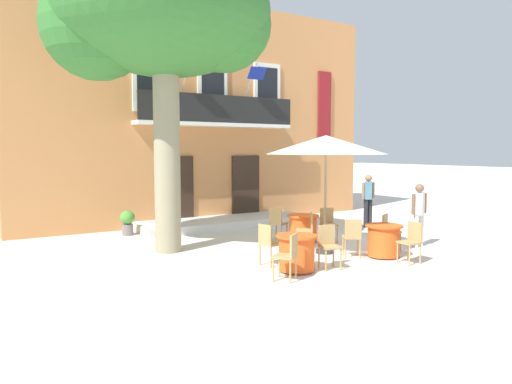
# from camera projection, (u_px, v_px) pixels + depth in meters

# --- Properties ---
(ground_plane) EXTENTS (120.00, 120.00, 0.00)m
(ground_plane) POSITION_uv_depth(u_px,v_px,m) (317.00, 245.00, 12.85)
(ground_plane) COLOR silver
(building_facade) EXTENTS (13.00, 5.09, 7.50)m
(building_facade) POSITION_uv_depth(u_px,v_px,m) (188.00, 116.00, 18.15)
(building_facade) COLOR #CC844C
(building_facade) RESTS_ON ground
(entrance_step_platform) EXTENTS (5.84, 1.84, 0.25)m
(entrance_step_platform) POSITION_uv_depth(u_px,v_px,m) (226.00, 222.00, 16.01)
(entrance_step_platform) COLOR silver
(entrance_step_platform) RESTS_ON ground
(plane_tree) EXTENTS (5.32, 4.67, 7.37)m
(plane_tree) POSITION_uv_depth(u_px,v_px,m) (161.00, 16.00, 11.52)
(plane_tree) COLOR gray
(plane_tree) RESTS_ON ground
(cafe_table_near_tree) EXTENTS (0.86, 0.86, 0.76)m
(cafe_table_near_tree) POSITION_uv_depth(u_px,v_px,m) (384.00, 241.00, 11.34)
(cafe_table_near_tree) COLOR #EA561E
(cafe_table_near_tree) RESTS_ON ground
(cafe_chair_near_tree_0) EXTENTS (0.54, 0.54, 0.91)m
(cafe_chair_near_tree_0) POSITION_uv_depth(u_px,v_px,m) (389.00, 230.00, 12.01)
(cafe_chair_near_tree_0) COLOR tan
(cafe_chair_near_tree_0) RESTS_ON ground
(cafe_chair_near_tree_1) EXTENTS (0.55, 0.55, 0.91)m
(cafe_chair_near_tree_1) POSITION_uv_depth(u_px,v_px,m) (352.00, 235.00, 11.27)
(cafe_chair_near_tree_1) COLOR tan
(cafe_chair_near_tree_1) RESTS_ON ground
(cafe_chair_near_tree_2) EXTENTS (0.40, 0.40, 0.91)m
(cafe_chair_near_tree_2) POSITION_uv_depth(u_px,v_px,m) (412.00, 239.00, 10.73)
(cafe_chair_near_tree_2) COLOR tan
(cafe_chair_near_tree_2) RESTS_ON ground
(cafe_table_middle) EXTENTS (0.86, 0.86, 0.76)m
(cafe_table_middle) POSITION_uv_depth(u_px,v_px,m) (303.00, 229.00, 13.07)
(cafe_table_middle) COLOR #EA561E
(cafe_table_middle) RESTS_ON ground
(cafe_chair_middle_0) EXTENTS (0.51, 0.51, 0.91)m
(cafe_chair_middle_0) POSITION_uv_depth(u_px,v_px,m) (328.00, 222.00, 13.30)
(cafe_chair_middle_0) COLOR tan
(cafe_chair_middle_0) RESTS_ON ground
(cafe_chair_middle_1) EXTENTS (0.54, 0.54, 0.91)m
(cafe_chair_middle_1) POSITION_uv_depth(u_px,v_px,m) (277.00, 222.00, 13.38)
(cafe_chair_middle_1) COLOR tan
(cafe_chair_middle_1) RESTS_ON ground
(cafe_chair_middle_2) EXTENTS (0.56, 0.56, 0.91)m
(cafe_chair_middle_2) POSITION_uv_depth(u_px,v_px,m) (307.00, 228.00, 12.31)
(cafe_chair_middle_2) COLOR tan
(cafe_chair_middle_2) RESTS_ON ground
(cafe_table_front) EXTENTS (0.86, 0.86, 0.76)m
(cafe_table_front) POSITION_uv_depth(u_px,v_px,m) (297.00, 253.00, 10.00)
(cafe_table_front) COLOR #EA561E
(cafe_table_front) RESTS_ON ground
(cafe_chair_front_0) EXTENTS (0.49, 0.49, 0.91)m
(cafe_chair_front_0) POSITION_uv_depth(u_px,v_px,m) (328.00, 243.00, 10.28)
(cafe_chair_front_0) COLOR tan
(cafe_chair_front_0) RESTS_ON ground
(cafe_chair_front_1) EXTENTS (0.47, 0.47, 0.91)m
(cafe_chair_front_1) POSITION_uv_depth(u_px,v_px,m) (268.00, 242.00, 10.48)
(cafe_chair_front_1) COLOR tan
(cafe_chair_front_1) RESTS_ON ground
(cafe_chair_front_2) EXTENTS (0.56, 0.56, 0.91)m
(cafe_chair_front_2) POSITION_uv_depth(u_px,v_px,m) (289.00, 254.00, 9.27)
(cafe_chair_front_2) COLOR tan
(cafe_chair_front_2) RESTS_ON ground
(cafe_umbrella) EXTENTS (2.90, 2.90, 2.85)m
(cafe_umbrella) POSITION_uv_depth(u_px,v_px,m) (326.00, 145.00, 11.61)
(cafe_umbrella) COLOR #997A56
(cafe_umbrella) RESTS_ON ground
(ground_planter_left) EXTENTS (0.43, 0.43, 0.73)m
(ground_planter_left) POSITION_uv_depth(u_px,v_px,m) (128.00, 221.00, 14.25)
(ground_planter_left) COLOR slate
(ground_planter_left) RESTS_ON ground
(pedestrian_near_entrance) EXTENTS (0.53, 0.40, 1.70)m
(pedestrian_near_entrance) POSITION_uv_depth(u_px,v_px,m) (368.00, 198.00, 15.71)
(pedestrian_near_entrance) COLOR #232328
(pedestrian_near_entrance) RESTS_ON ground
(pedestrian_mid_plaza) EXTENTS (0.53, 0.35, 1.63)m
(pedestrian_mid_plaza) POSITION_uv_depth(u_px,v_px,m) (419.00, 211.00, 12.54)
(pedestrian_mid_plaza) COLOR silver
(pedestrian_mid_plaza) RESTS_ON ground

